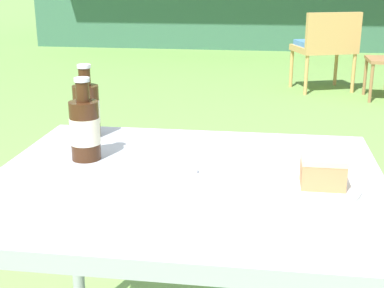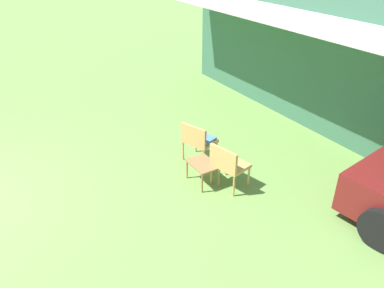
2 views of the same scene
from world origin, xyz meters
TOP-DOWN VIEW (x-y plane):
  - wicker_chair_cushioned at (0.75, 4.36)m, footprint 0.68×0.61m
  - patio_table at (0.00, 0.00)m, footprint 0.93×0.78m
  - cake_on_plate at (0.30, -0.03)m, footprint 0.23×0.23m
  - cola_bottle_near at (-0.28, 0.09)m, footprint 0.08×0.08m
  - cola_bottle_far at (-0.34, 0.28)m, footprint 0.08×0.08m
  - fork at (0.25, -0.04)m, footprint 0.19×0.04m
  - loose_bottle_cap at (0.01, 0.03)m, footprint 0.03×0.03m

SIDE VIEW (x-z plane):
  - wicker_chair_cushioned at x=0.75m, z-range 0.08..0.87m
  - patio_table at x=0.00m, z-range 0.29..0.99m
  - fork at x=0.25m, z-range 0.70..0.71m
  - loose_bottle_cap at x=0.01m, z-range 0.70..0.71m
  - cake_on_plate at x=0.30m, z-range 0.69..0.77m
  - cola_bottle_near at x=-0.28m, z-range 0.68..0.89m
  - cola_bottle_far at x=-0.34m, z-range 0.68..0.89m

